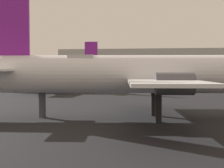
% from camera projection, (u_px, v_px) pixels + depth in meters
% --- Properties ---
extents(airplane_at_gate, '(40.63, 24.56, 12.00)m').
position_uv_depth(airplane_at_gate, '(170.00, 74.00, 29.75)').
color(airplane_at_gate, white).
rests_on(airplane_at_gate, ground_plane).
extents(airplane_distant, '(26.25, 21.24, 10.57)m').
position_uv_depth(airplane_distant, '(51.00, 75.00, 67.43)').
color(airplane_distant, '#B2BCCC').
rests_on(airplane_distant, ground_plane).
extents(terminal_building, '(71.36, 20.62, 13.65)m').
position_uv_depth(terminal_building, '(143.00, 65.00, 140.72)').
color(terminal_building, '#B7B7B2').
rests_on(terminal_building, ground_plane).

